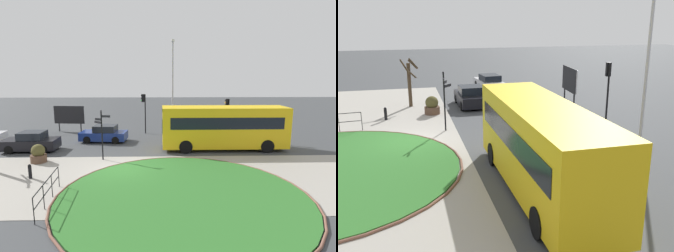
{
  "view_description": "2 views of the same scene",
  "coord_description": "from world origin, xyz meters",
  "views": [
    {
      "loc": [
        2.4,
        -16.16,
        5.66
      ],
      "look_at": [
        2.95,
        3.56,
        2.08
      ],
      "focal_mm": 29.12,
      "sensor_mm": 36.0,
      "label": 1
    },
    {
      "loc": [
        20.1,
        -0.03,
        6.45
      ],
      "look_at": [
        4.63,
        4.06,
        1.86
      ],
      "focal_mm": 41.19,
      "sensor_mm": 36.0,
      "label": 2
    }
  ],
  "objects": [
    {
      "name": "grass_kerb_ring",
      "position": [
        3.46,
        -3.84,
        0.06
      ],
      "size": [
        12.19,
        12.19,
        0.11
      ],
      "primitive_type": "torus",
      "color": "brown",
      "rests_on": "ground"
    },
    {
      "name": "sidewalk_paving",
      "position": [
        0.0,
        -1.65,
        0.01
      ],
      "size": [
        32.0,
        8.69,
        0.02
      ],
      "primitive_type": "cube",
      "color": "#9E998E",
      "rests_on": "ground"
    },
    {
      "name": "car_near_lane",
      "position": [
        -7.6,
        4.59,
        0.69
      ],
      "size": [
        4.08,
        2.03,
        1.51
      ],
      "rotation": [
        0.0,
        0.0,
        3.17
      ],
      "color": "black",
      "rests_on": "ground"
    },
    {
      "name": "traffic_light_far",
      "position": [
        0.74,
        11.03,
        2.89
      ],
      "size": [
        0.48,
        0.31,
        3.96
      ],
      "rotation": [
        0.0,
        0.0,
        2.91
      ],
      "color": "black",
      "rests_on": "ground"
    },
    {
      "name": "signpost_directional",
      "position": [
        -1.61,
        2.09,
        2.01
      ],
      "size": [
        1.2,
        0.58,
        3.46
      ],
      "color": "black",
      "rests_on": "ground"
    },
    {
      "name": "lamppost_tall",
      "position": [
        3.63,
        11.45,
        4.93
      ],
      "size": [
        0.32,
        0.32,
        9.26
      ],
      "color": "#B7B7BC",
      "rests_on": "ground"
    },
    {
      "name": "car_far_lane",
      "position": [
        -2.58,
        7.54,
        0.68
      ],
      "size": [
        4.12,
        2.16,
        1.46
      ],
      "rotation": [
        0.0,
        0.0,
        3.06
      ],
      "color": "navy",
      "rests_on": "ground"
    },
    {
      "name": "grass_island",
      "position": [
        3.46,
        -3.84,
        0.05
      ],
      "size": [
        11.88,
        11.88,
        0.1
      ],
      "primitive_type": "cylinder",
      "color": "#2D6B28",
      "rests_on": "ground"
    },
    {
      "name": "billboard_left",
      "position": [
        -7.11,
        12.23,
        1.7
      ],
      "size": [
        3.21,
        0.47,
        2.68
      ],
      "rotation": [
        0.0,
        0.0,
        -0.1
      ],
      "color": "black",
      "rests_on": "ground"
    },
    {
      "name": "bus_yellow",
      "position": [
        7.35,
        4.67,
        1.8
      ],
      "size": [
        9.64,
        2.56,
        3.37
      ],
      "rotation": [
        0.0,
        0.0,
        3.14
      ],
      "color": "yellow",
      "rests_on": "ground"
    },
    {
      "name": "planter_near_signpost",
      "position": [
        -5.77,
        1.61,
        0.56
      ],
      "size": [
        1.03,
        1.03,
        1.25
      ],
      "color": "brown",
      "rests_on": "ground"
    },
    {
      "name": "bollard_foreground",
      "position": [
        -4.94,
        -1.39,
        0.43
      ],
      "size": [
        0.18,
        0.18,
        0.85
      ],
      "color": "black",
      "rests_on": "ground"
    },
    {
      "name": "traffic_light_near",
      "position": [
        9.36,
        11.8,
        2.51
      ],
      "size": [
        0.49,
        0.28,
        3.41
      ],
      "rotation": [
        0.0,
        0.0,
        3.06
      ],
      "color": "black",
      "rests_on": "ground"
    },
    {
      "name": "ground",
      "position": [
        0.0,
        0.0,
        0.0
      ],
      "size": [
        120.0,
        120.0,
        0.0
      ],
      "primitive_type": "plane",
      "color": "#3D3F42"
    },
    {
      "name": "railing_grass_edge",
      "position": [
        -2.69,
        -4.47,
        0.71
      ],
      "size": [
        0.42,
        3.71,
        1.12
      ],
      "rotation": [
        0.0,
        0.0,
        4.82
      ],
      "color": "black",
      "rests_on": "ground"
    }
  ]
}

